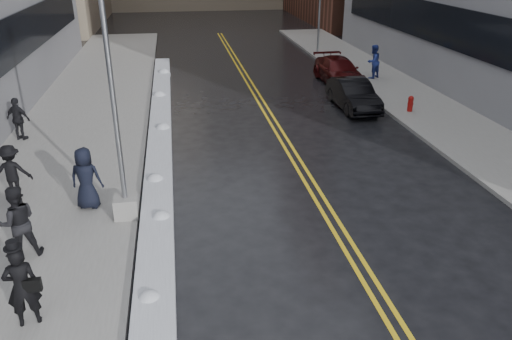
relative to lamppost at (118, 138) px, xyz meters
name	(u,v)px	position (x,y,z in m)	size (l,w,h in m)	color
ground	(252,248)	(3.30, -2.00, -2.53)	(160.00, 160.00, 0.00)	black
sidewalk_west	(82,130)	(-2.45, 8.00, -2.46)	(5.50, 50.00, 0.15)	gray
sidewalk_east	(429,112)	(13.30, 8.00, -2.46)	(4.00, 50.00, 0.15)	gray
lane_line_left	(269,121)	(5.65, 8.00, -2.53)	(0.12, 50.00, 0.01)	gold
lane_line_right	(276,121)	(5.95, 8.00, -2.53)	(0.12, 50.00, 0.01)	gold
snow_ridge	(160,140)	(0.85, 6.00, -2.36)	(0.90, 30.00, 0.34)	silver
lamppost	(118,138)	(0.00, 0.00, 0.00)	(0.65, 0.65, 7.62)	gray
fire_hydrant	(411,103)	(12.30, 8.00, -1.98)	(0.26, 0.26, 0.73)	maroon
traffic_signal	(320,6)	(11.80, 22.00, 0.87)	(0.16, 0.20, 6.00)	gray
pedestrian_fedora	(22,287)	(-1.65, -4.20, -1.49)	(0.65, 0.43, 1.79)	black
pedestrian_b	(18,222)	(-2.38, -1.62, -1.44)	(0.92, 0.72, 1.89)	black
pedestrian_c	(86,178)	(-1.12, 0.74, -1.45)	(0.91, 0.59, 1.86)	black
pedestrian_d	(18,119)	(-4.56, 7.00, -1.53)	(1.00, 0.42, 1.70)	black
pedestrian_e	(12,172)	(-3.42, 1.77, -1.54)	(1.09, 0.63, 1.69)	black
pedestrian_east	(373,62)	(12.93, 14.39, -1.43)	(0.93, 0.72, 1.90)	navy
car_black	(353,94)	(9.97, 9.29, -1.83)	(1.48, 4.24, 1.40)	black
car_maroon	(339,71)	(10.80, 14.12, -1.83)	(1.96, 4.83, 1.40)	#3B090A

